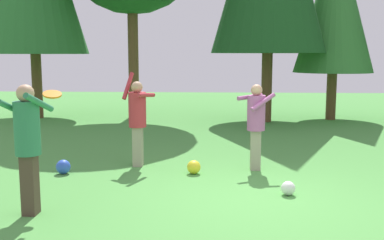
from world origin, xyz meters
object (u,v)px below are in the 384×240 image
at_px(person_bystander, 256,120).
at_px(ball_yellow, 194,167).
at_px(frisbee, 52,94).
at_px(ball_white, 288,188).
at_px(ball_blue, 63,167).
at_px(tree_right, 335,2).
at_px(person_thrower, 137,116).
at_px(person_catcher, 28,138).

height_order(person_bystander, ball_yellow, person_bystander).
distance_m(frisbee, ball_white, 3.85).
height_order(ball_blue, tree_right, tree_right).
height_order(person_thrower, ball_blue, person_thrower).
height_order(person_thrower, person_catcher, person_thrower).
bearing_deg(person_thrower, ball_white, 78.19).
bearing_deg(ball_white, person_thrower, 146.55).
height_order(frisbee, ball_white, frisbee).
bearing_deg(ball_white, frisbee, -173.17).
bearing_deg(ball_blue, person_bystander, 8.33).
relative_size(person_thrower, ball_white, 8.29).
distance_m(ball_blue, tree_right, 10.74).
xyz_separation_m(ball_white, tree_right, (2.73, 8.62, 3.78)).
xyz_separation_m(person_thrower, ball_blue, (-1.27, -0.68, -0.86)).
xyz_separation_m(person_bystander, ball_white, (0.38, -1.60, -0.85)).
xyz_separation_m(frisbee, tree_right, (6.26, 9.05, 2.29)).
relative_size(frisbee, tree_right, 0.06).
bearing_deg(ball_white, ball_yellow, 141.76).
xyz_separation_m(ball_yellow, ball_blue, (-2.40, -0.13, 0.01)).
distance_m(person_bystander, ball_blue, 3.68).
distance_m(person_thrower, ball_white, 3.31).
xyz_separation_m(person_thrower, ball_yellow, (1.13, -0.55, -0.87)).
relative_size(person_thrower, person_catcher, 1.03).
height_order(person_thrower, ball_white, person_thrower).
bearing_deg(ball_white, tree_right, 72.43).
bearing_deg(tree_right, person_catcher, -123.41).
height_order(person_catcher, ball_blue, person_catcher).
xyz_separation_m(ball_yellow, ball_white, (1.53, -1.21, -0.02)).
relative_size(frisbee, ball_yellow, 1.42).
bearing_deg(ball_blue, person_catcher, -82.64).
distance_m(frisbee, tree_right, 11.24).
distance_m(person_bystander, frisbee, 3.79).
relative_size(person_thrower, ball_yellow, 7.28).
relative_size(person_catcher, tree_right, 0.29).
bearing_deg(person_thrower, ball_yellow, 85.67).
distance_m(ball_yellow, ball_blue, 2.40).
distance_m(person_catcher, ball_white, 3.92).
height_order(frisbee, tree_right, tree_right).
distance_m(ball_white, tree_right, 9.80).
distance_m(person_thrower, tree_right, 9.20).
bearing_deg(person_bystander, person_catcher, 6.33).
distance_m(person_catcher, frisbee, 0.84).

